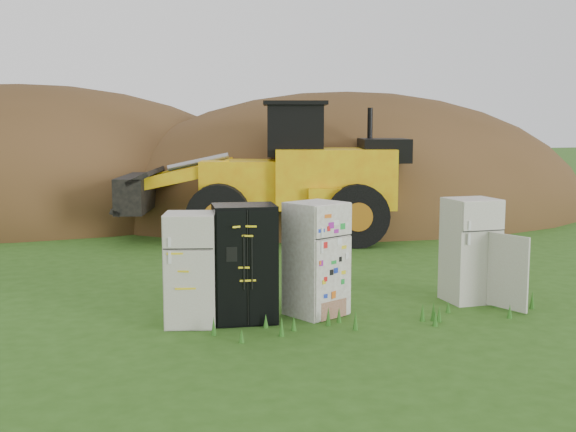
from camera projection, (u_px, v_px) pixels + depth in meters
name	position (u px, v px, depth m)	size (l,w,h in m)	color
ground	(342.00, 311.00, 11.34)	(120.00, 120.00, 0.00)	#2A5115
fridge_leftmost	(191.00, 269.00, 10.53)	(0.73, 0.70, 1.66)	beige
fridge_black_side	(245.00, 263.00, 10.72)	(0.91, 0.72, 1.75)	black
fridge_sticker	(316.00, 259.00, 11.07)	(0.78, 0.72, 1.75)	white
fridge_open_door	(470.00, 250.00, 11.91)	(0.78, 0.72, 1.72)	beige
wheel_loader	(260.00, 171.00, 18.08)	(7.17, 2.91, 3.47)	yellow
dirt_mound_right	(346.00, 212.00, 23.99)	(16.57, 12.15, 7.89)	#462F16
dirt_mound_left	(26.00, 211.00, 24.08)	(17.80, 13.35, 8.39)	#462F16
dirt_mound_back	(158.00, 197.00, 28.58)	(16.30, 10.87, 6.07)	#462F16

